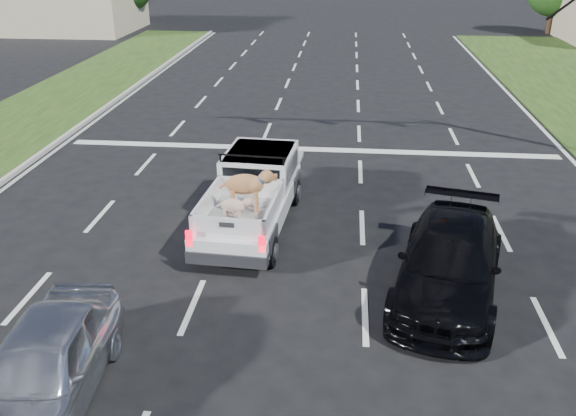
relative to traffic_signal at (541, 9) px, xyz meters
name	(u,v)px	position (x,y,z in m)	size (l,w,h in m)	color
ground	(278,311)	(-7.20, -10.50, -4.73)	(160.00, 160.00, 0.00)	black
road_markings	(302,187)	(-7.20, -3.94, -4.72)	(17.75, 60.00, 0.01)	silver
curb_left	(3,181)	(-16.25, -4.50, -4.66)	(0.15, 60.00, 0.14)	#A29C95
traffic_signal	(541,9)	(0.00, 0.00, 0.00)	(9.11, 0.31, 7.00)	black
building_left	(66,0)	(-27.20, 25.50, -2.53)	(10.00, 8.00, 4.40)	tan
pickup_truck	(252,193)	(-8.27, -6.63, -3.83)	(2.20, 5.18, 1.90)	black
silver_sedan	(44,366)	(-10.59, -13.40, -4.03)	(1.65, 4.11, 1.40)	silver
black_coupe	(449,263)	(-3.73, -9.46, -4.01)	(2.01, 4.95, 1.44)	black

